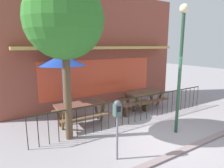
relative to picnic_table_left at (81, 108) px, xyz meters
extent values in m
plane|color=gray|center=(1.77, -2.55, -0.61)|extent=(40.00, 40.00, 0.00)
cube|color=#522423|center=(1.77, 1.99, -0.61)|extent=(8.90, 0.54, 0.01)
cube|color=brown|center=(1.77, 1.99, 1.99)|extent=(8.90, 0.50, 5.20)
cube|color=#E54C2D|center=(1.77, 1.73, 0.74)|extent=(5.79, 0.02, 1.70)
cube|color=tan|center=(1.77, 1.36, 2.12)|extent=(7.57, 0.76, 0.12)
cube|color=black|center=(1.77, -0.92, 0.34)|extent=(7.48, 0.04, 0.04)
cylinder|color=black|center=(-1.96, -0.92, -0.14)|extent=(0.02, 0.02, 0.95)
cylinder|color=black|center=(-1.68, -0.92, -0.14)|extent=(0.02, 0.02, 0.95)
cylinder|color=black|center=(-1.39, -0.92, -0.14)|extent=(0.02, 0.02, 0.95)
cylinder|color=black|center=(-1.10, -0.92, -0.14)|extent=(0.02, 0.02, 0.95)
cylinder|color=black|center=(-0.81, -0.92, -0.14)|extent=(0.02, 0.02, 0.95)
cylinder|color=black|center=(-0.53, -0.92, -0.14)|extent=(0.02, 0.02, 0.95)
cylinder|color=black|center=(-0.24, -0.92, -0.14)|extent=(0.02, 0.02, 0.95)
cylinder|color=black|center=(0.05, -0.92, -0.14)|extent=(0.02, 0.02, 0.95)
cylinder|color=black|center=(0.34, -0.92, -0.14)|extent=(0.02, 0.02, 0.95)
cylinder|color=black|center=(0.62, -0.92, -0.14)|extent=(0.02, 0.02, 0.95)
cylinder|color=black|center=(0.91, -0.92, -0.14)|extent=(0.02, 0.02, 0.95)
cylinder|color=black|center=(1.20, -0.92, -0.14)|extent=(0.02, 0.02, 0.95)
cylinder|color=black|center=(1.49, -0.92, -0.14)|extent=(0.02, 0.02, 0.95)
cylinder|color=black|center=(1.77, -0.92, -0.14)|extent=(0.02, 0.02, 0.95)
cylinder|color=black|center=(2.06, -0.92, -0.14)|extent=(0.02, 0.02, 0.95)
cylinder|color=black|center=(2.35, -0.92, -0.14)|extent=(0.02, 0.02, 0.95)
cylinder|color=black|center=(2.64, -0.92, -0.14)|extent=(0.02, 0.02, 0.95)
cylinder|color=black|center=(2.92, -0.92, -0.14)|extent=(0.02, 0.02, 0.95)
cylinder|color=black|center=(3.21, -0.92, -0.14)|extent=(0.02, 0.02, 0.95)
cylinder|color=black|center=(3.50, -0.92, -0.14)|extent=(0.02, 0.02, 0.95)
cylinder|color=black|center=(3.79, -0.92, -0.14)|extent=(0.02, 0.02, 0.95)
cylinder|color=black|center=(4.07, -0.92, -0.14)|extent=(0.02, 0.02, 0.95)
cylinder|color=black|center=(4.36, -0.92, -0.14)|extent=(0.02, 0.02, 0.95)
cylinder|color=black|center=(4.65, -0.92, -0.14)|extent=(0.02, 0.02, 0.95)
cylinder|color=black|center=(4.94, -0.92, -0.14)|extent=(0.02, 0.02, 0.95)
cylinder|color=black|center=(5.22, -0.92, -0.14)|extent=(0.02, 0.02, 0.95)
cylinder|color=black|center=(5.51, -0.92, -0.14)|extent=(0.02, 0.02, 0.95)
cube|color=brown|center=(0.00, 0.00, 0.13)|extent=(1.82, 0.81, 0.07)
cube|color=brown|center=(-0.02, -0.55, -0.17)|extent=(1.81, 0.32, 0.05)
cube|color=brown|center=(0.02, 0.55, -0.17)|extent=(1.81, 0.32, 0.05)
cube|color=brown|center=(-0.75, -0.26, -0.24)|extent=(0.08, 0.35, 0.78)
cube|color=brown|center=(-0.73, 0.30, -0.24)|extent=(0.08, 0.35, 0.78)
cube|color=#4E421D|center=(0.73, -0.30, -0.24)|extent=(0.08, 0.35, 0.78)
cube|color=#4E3925|center=(0.75, 0.26, -0.24)|extent=(0.08, 0.35, 0.78)
cube|color=brown|center=(3.21, 0.24, 0.13)|extent=(1.83, 0.82, 0.07)
cube|color=brown|center=(3.23, -0.31, -0.17)|extent=(1.81, 0.32, 0.05)
cube|color=brown|center=(3.19, 0.79, -0.17)|extent=(1.81, 0.32, 0.05)
cube|color=brown|center=(2.48, -0.07, -0.24)|extent=(0.08, 0.35, 0.78)
cube|color=#523428|center=(2.46, 0.49, -0.24)|extent=(0.08, 0.35, 0.78)
cube|color=brown|center=(3.96, -0.01, -0.24)|extent=(0.08, 0.35, 0.78)
cube|color=#503D2A|center=(3.94, 0.55, -0.24)|extent=(0.08, 0.35, 0.78)
cylinder|color=black|center=(-0.38, 0.72, -0.59)|extent=(0.36, 0.36, 0.05)
cylinder|color=#B3AEB8|center=(-0.38, 0.72, 0.61)|extent=(0.04, 0.04, 2.44)
cone|color=#1E43B2|center=(-0.38, 0.72, 1.70)|extent=(1.74, 1.74, 0.38)
cube|color=brown|center=(2.36, -0.18, -0.16)|extent=(1.41, 0.39, 0.06)
cube|color=#4C3327|center=(1.80, -0.21, -0.39)|extent=(0.08, 0.29, 0.45)
cube|color=#4E3C17|center=(2.92, -0.15, -0.39)|extent=(0.08, 0.29, 0.45)
cylinder|color=slate|center=(-0.13, -2.59, -0.03)|extent=(0.06, 0.06, 1.15)
cube|color=#3D5550|center=(-0.13, -2.59, 0.70)|extent=(0.18, 0.14, 0.31)
sphere|color=#4F5258|center=(-0.13, -2.59, 0.85)|extent=(0.17, 0.17, 0.17)
cube|color=black|center=(-0.13, -2.67, 0.74)|extent=(0.11, 0.01, 0.14)
cylinder|color=brown|center=(-0.76, -0.87, 0.85)|extent=(0.22, 0.22, 2.93)
sphere|color=#2F7228|center=(-0.76, -0.87, 2.92)|extent=(2.21, 2.21, 2.21)
cylinder|color=#22442E|center=(2.40, -2.32, 1.28)|extent=(0.10, 0.10, 3.78)
sphere|color=beige|center=(2.40, -2.32, 3.29)|extent=(0.28, 0.28, 0.28)
cube|color=gray|center=(1.77, -3.23, -0.61)|extent=(12.46, 0.20, 0.11)
camera|label=1|loc=(-2.58, -6.29, 2.22)|focal=31.01mm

